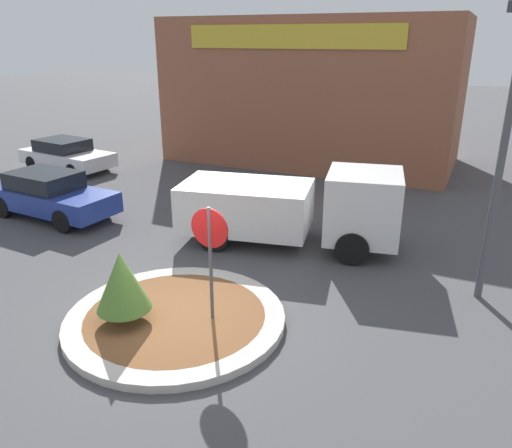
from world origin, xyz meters
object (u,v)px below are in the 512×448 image
(stop_sign, at_px, (210,245))
(utility_truck, at_px, (293,207))
(parked_sedan_white, at_px, (66,155))
(light_pole, at_px, (505,137))
(parked_sedan_blue, at_px, (50,195))

(stop_sign, distance_m, utility_truck, 4.69)
(utility_truck, bearing_deg, stop_sign, -100.52)
(stop_sign, bearing_deg, parked_sedan_white, 145.33)
(parked_sedan_white, height_order, light_pole, light_pole)
(stop_sign, bearing_deg, parked_sedan_blue, 156.36)
(utility_truck, height_order, light_pole, light_pole)
(utility_truck, bearing_deg, parked_sedan_blue, 177.05)
(parked_sedan_blue, bearing_deg, stop_sign, -19.67)
(utility_truck, height_order, parked_sedan_white, utility_truck)
(stop_sign, height_order, utility_truck, stop_sign)
(parked_sedan_blue, bearing_deg, parked_sedan_white, 134.15)
(utility_truck, distance_m, parked_sedan_white, 12.53)
(utility_truck, relative_size, parked_sedan_white, 1.40)
(parked_sedan_white, bearing_deg, utility_truck, -10.21)
(parked_sedan_blue, relative_size, light_pole, 0.75)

